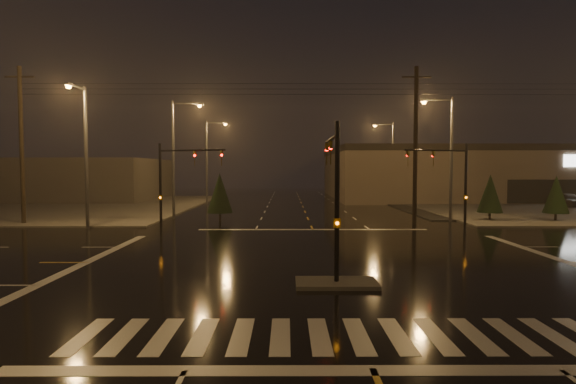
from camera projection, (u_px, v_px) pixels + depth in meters
name	position (u px, v px, depth m)	size (l,w,h in m)	color
ground	(327.00, 262.00, 20.50)	(140.00, 140.00, 0.00)	black
sidewalk_ne	(569.00, 206.00, 50.55)	(36.00, 36.00, 0.12)	#4B4943
sidewalk_nw	(36.00, 206.00, 50.35)	(36.00, 36.00, 0.12)	#4B4943
median_island	(337.00, 283.00, 16.50)	(3.00, 1.60, 0.15)	#4B4943
crosswalk	(358.00, 335.00, 11.51)	(15.00, 2.60, 0.01)	beige
stop_bar_near	(373.00, 371.00, 9.51)	(16.00, 0.50, 0.01)	beige
stop_bar_far	(313.00, 230.00, 31.48)	(16.00, 0.50, 0.01)	beige
retail_building	(535.00, 172.00, 66.34)	(60.20, 28.30, 7.20)	#695A4B
commercial_block	(48.00, 179.00, 62.17)	(30.00, 18.00, 5.60)	#45403D
signal_mast_median	(334.00, 182.00, 17.23)	(0.25, 4.59, 6.00)	black
signal_mast_ne	(453.00, 176.00, 30.45)	(4.84, 1.86, 6.00)	black
signal_mast_nw	(174.00, 176.00, 30.39)	(4.84, 1.86, 6.00)	black
streetlight_1	(177.00, 151.00, 38.13)	(2.77, 0.32, 10.00)	#38383A
streetlight_2	(209.00, 156.00, 54.11)	(2.77, 0.32, 10.00)	#38383A
streetlight_3	(448.00, 150.00, 36.21)	(2.77, 0.32, 10.00)	#38383A
streetlight_4	(390.00, 156.00, 56.18)	(2.77, 0.32, 10.00)	#38383A
streetlight_5	(84.00, 147.00, 31.31)	(0.32, 2.77, 10.00)	#38383A
utility_pole_0	(21.00, 144.00, 34.08)	(2.20, 0.32, 12.00)	black
utility_pole_1	(415.00, 144.00, 34.18)	(2.20, 0.32, 12.00)	black
conifer_0	(490.00, 193.00, 36.69)	(2.00, 2.00, 3.82)	black
conifer_1	(556.00, 194.00, 36.06)	(1.94, 1.94, 3.74)	black
conifer_3	(220.00, 193.00, 36.37)	(2.07, 2.07, 3.93)	black
car_parked	(567.00, 200.00, 49.52)	(1.96, 4.88, 1.66)	black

